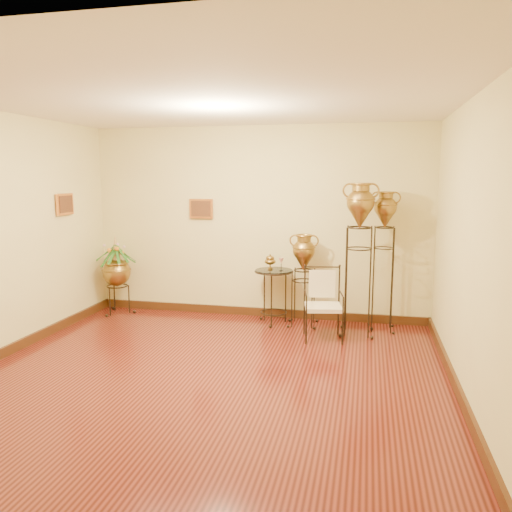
% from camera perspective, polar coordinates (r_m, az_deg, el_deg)
% --- Properties ---
extents(ground, '(5.00, 5.00, 0.00)m').
position_cam_1_polar(ground, '(5.32, -5.87, -13.87)').
color(ground, maroon).
rests_on(ground, ground).
extents(room_shell, '(5.02, 5.02, 2.81)m').
position_cam_1_polar(room_shell, '(4.92, -6.23, 5.09)').
color(room_shell, beige).
rests_on(room_shell, ground).
extents(amphora_tall, '(0.47, 0.47, 1.90)m').
position_cam_1_polar(amphora_tall, '(6.88, 14.36, -0.43)').
color(amphora_tall, black).
rests_on(amphora_tall, ground).
extents(amphora_mid, '(0.58, 0.58, 2.02)m').
position_cam_1_polar(amphora_mid, '(6.64, 11.65, -0.23)').
color(amphora_mid, black).
rests_on(amphora_mid, ground).
extents(amphora_short, '(0.42, 0.42, 1.31)m').
position_cam_1_polar(amphora_short, '(6.99, 5.45, -2.70)').
color(amphora_short, black).
rests_on(amphora_short, ground).
extents(planter_urn, '(0.80, 0.80, 1.24)m').
position_cam_1_polar(planter_urn, '(7.85, -15.66, -1.42)').
color(planter_urn, black).
rests_on(planter_urn, ground).
extents(armchair, '(0.60, 0.57, 0.93)m').
position_cam_1_polar(armchair, '(6.44, 7.68, -5.47)').
color(armchair, black).
rests_on(armchair, ground).
extents(side_table, '(0.70, 0.70, 0.98)m').
position_cam_1_polar(side_table, '(7.11, 2.04, -4.53)').
color(side_table, black).
rests_on(side_table, ground).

